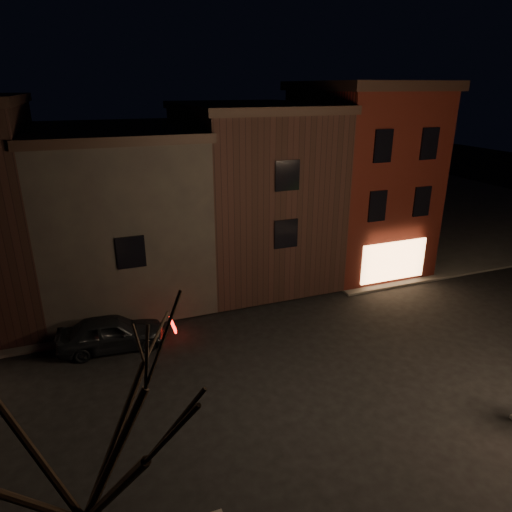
{
  "coord_description": "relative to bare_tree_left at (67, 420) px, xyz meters",
  "views": [
    {
      "loc": [
        -7.3,
        -13.49,
        10.37
      ],
      "look_at": [
        -0.43,
        4.42,
        3.2
      ],
      "focal_mm": 32.0,
      "sensor_mm": 36.0,
      "label": 1
    }
  ],
  "objects": [
    {
      "name": "bare_tree_left",
      "position": [
        0.0,
        0.0,
        0.0
      ],
      "size": [
        5.6,
        5.6,
        7.5
      ],
      "color": "black",
      "rests_on": "sidewalk_near_left"
    },
    {
      "name": "parked_car_a",
      "position": [
        1.03,
        11.2,
        -4.7
      ],
      "size": [
        4.41,
        2.03,
        1.47
      ],
      "primitive_type": "imported",
      "rotation": [
        0.0,
        0.0,
        1.5
      ],
      "color": "black",
      "rests_on": "ground"
    },
    {
      "name": "corner_building",
      "position": [
        16.0,
        16.47,
        -0.03
      ],
      "size": [
        6.5,
        8.5,
        10.5
      ],
      "color": "#42110B",
      "rests_on": "ground"
    },
    {
      "name": "row_building_b",
      "position": [
        2.25,
        17.5,
        -1.1
      ],
      "size": [
        7.8,
        10.3,
        8.4
      ],
      "color": "black",
      "rests_on": "ground"
    },
    {
      "name": "row_building_a",
      "position": [
        9.5,
        17.5,
        -0.6
      ],
      "size": [
        7.3,
        10.3,
        9.4
      ],
      "color": "black",
      "rests_on": "ground"
    },
    {
      "name": "ground",
      "position": [
        8.0,
        7.0,
        -5.43
      ],
      "size": [
        120.0,
        120.0,
        0.0
      ],
      "primitive_type": "plane",
      "color": "black",
      "rests_on": "ground"
    },
    {
      "name": "sidewalk_far_right",
      "position": [
        28.0,
        27.0,
        -5.37
      ],
      "size": [
        30.0,
        30.0,
        0.12
      ],
      "primitive_type": "cube",
      "color": "#2D2B28",
      "rests_on": "ground"
    }
  ]
}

